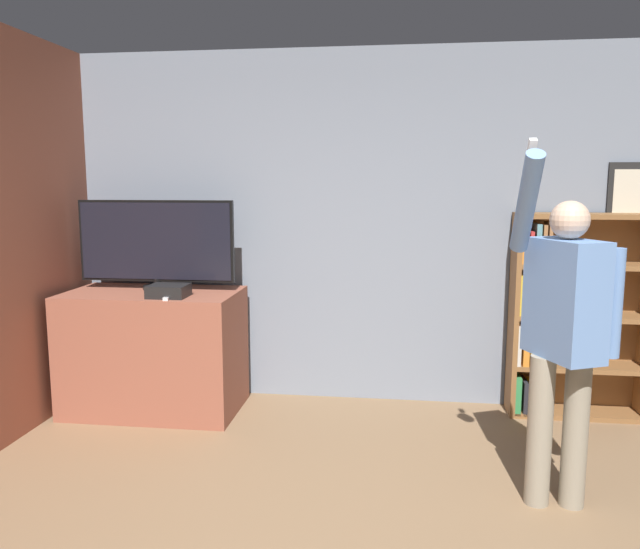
# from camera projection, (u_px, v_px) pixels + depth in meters

# --- Properties ---
(wall_back) EXTENTS (6.40, 0.09, 2.70)m
(wall_back) POSITION_uv_depth(u_px,v_px,m) (361.00, 228.00, 4.81)
(wall_back) COLOR gray
(wall_back) RESTS_ON ground_plane
(tv_ledge) EXTENTS (1.26, 0.72, 0.90)m
(tv_ledge) POSITION_uv_depth(u_px,v_px,m) (155.00, 351.00, 4.67)
(tv_ledge) COLOR #93513D
(tv_ledge) RESTS_ON ground_plane
(television) EXTENTS (1.19, 0.22, 0.67)m
(television) POSITION_uv_depth(u_px,v_px,m) (156.00, 243.00, 4.66)
(television) COLOR black
(television) RESTS_ON tv_ledge
(game_console) EXTENTS (0.27, 0.22, 0.09)m
(game_console) POSITION_uv_depth(u_px,v_px,m) (169.00, 291.00, 4.38)
(game_console) COLOR black
(game_console) RESTS_ON tv_ledge
(remote_loose) EXTENTS (0.05, 0.14, 0.02)m
(remote_loose) POSITION_uv_depth(u_px,v_px,m) (168.00, 298.00, 4.31)
(remote_loose) COLOR white
(remote_loose) RESTS_ON tv_ledge
(bookshelf) EXTENTS (0.97, 0.28, 1.49)m
(bookshelf) POSITION_uv_depth(u_px,v_px,m) (565.00, 318.00, 4.53)
(bookshelf) COLOR brown
(bookshelf) RESTS_ON ground_plane
(person) EXTENTS (0.56, 0.54, 1.91)m
(person) POSITION_uv_depth(u_px,v_px,m) (564.00, 327.00, 3.19)
(person) COLOR gray
(person) RESTS_ON ground_plane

